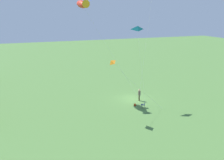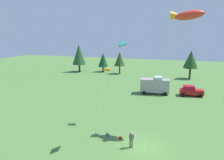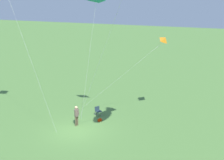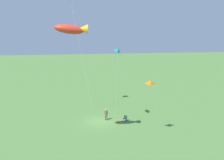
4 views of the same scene
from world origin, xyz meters
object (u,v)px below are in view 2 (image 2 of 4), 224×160
Objects in this scene: person_kite_flyer at (131,138)px; kite_large_fish at (186,15)px; kite_delta_teal at (121,43)px; kite_delta_orange at (108,69)px; folding_chair at (108,136)px; backpack_on_grass at (121,138)px; van_motorhome_grey at (155,85)px; car_red_sedan at (191,91)px.

person_kite_flyer is 14.71m from kite_large_fish.
kite_delta_orange is (-3.24, 4.83, -3.46)m from kite_delta_teal.
folding_chair is 2.56× the size of backpack_on_grass.
kite_large_fish reaches higher than van_motorhome_grey.
kite_large_fish is (5.08, -14.77, 11.69)m from van_motorhome_grey.
folding_chair is at bearing -139.45° from kite_large_fish.
kite_delta_orange is at bearing 123.84° from kite_delta_teal.
backpack_on_grass is at bearing -137.77° from kite_large_fish.
car_red_sedan is (7.37, 20.69, 0.84)m from backpack_on_grass.
kite_delta_teal is at bearing -87.46° from backpack_on_grass.
kite_delta_orange is (-10.61, -15.98, 5.96)m from car_red_sedan.
kite_delta_orange is (-4.77, 6.13, 5.89)m from person_kite_flyer.
kite_delta_teal reaches higher than car_red_sedan.
backpack_on_grass is 8.88m from kite_delta_orange.
person_kite_flyer is at bearing -94.73° from van_motorhome_grey.
folding_chair is at bearing -102.11° from van_motorhome_grey.
folding_chair is 0.06× the size of kite_large_fish.
kite_delta_orange is at bearing 124.45° from backpack_on_grass.
kite_delta_teal reaches higher than backpack_on_grass.
car_red_sedan is 20.08m from kite_delta_orange.
backpack_on_grass is at bearing -98.99° from van_motorhome_grey.
backpack_on_grass is 21.98m from car_red_sedan.
car_red_sedan is 0.31× the size of kite_large_fish.
kite_large_fish is 11.18m from kite_delta_orange.
van_motorhome_grey is 0.40× the size of kite_large_fish.
backpack_on_grass is at bearing 63.95° from car_red_sedan.
folding_chair is 0.19× the size of car_red_sedan.
folding_chair is at bearing -149.30° from backpack_on_grass.
kite_large_fish reaches higher than kite_delta_orange.
car_red_sedan is (5.83, 22.12, -0.07)m from person_kite_flyer.
kite_delta_teal is at bearing -31.68° from folding_chair.
backpack_on_grass is 0.04× the size of kite_delta_orange.
person_kite_flyer is 5.44× the size of backpack_on_grass.
kite_large_fish is at bearing -22.74° from person_kite_flyer.
van_motorhome_grey reaches higher than folding_chair.
backpack_on_grass is at bearing -27.13° from folding_chair.
kite_delta_orange is (-4.04, -15.41, 5.26)m from van_motorhome_grey.
folding_chair is at bearing -153.85° from kite_delta_teal.
kite_large_fish is 8.56m from kite_delta_teal.
van_motorhome_grey is at bearing 87.70° from backpack_on_grass.
kite_delta_orange reaches higher than person_kite_flyer.
kite_large_fish is 1.31× the size of kite_delta_teal.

